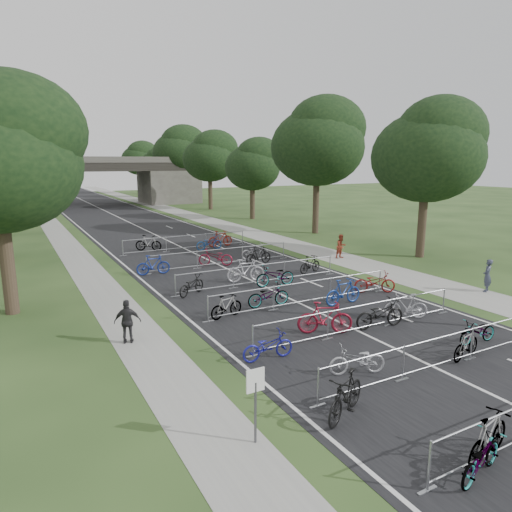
{
  "coord_description": "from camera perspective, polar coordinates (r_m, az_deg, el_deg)",
  "views": [
    {
      "loc": [
        -11.29,
        -5.24,
        6.33
      ],
      "look_at": [
        0.83,
        16.91,
        1.1
      ],
      "focal_mm": 32.0,
      "sensor_mm": 36.0,
      "label": 1
    }
  ],
  "objects": [
    {
      "name": "bike_14",
      "position": [
        20.92,
        10.85,
        -4.44
      ],
      "size": [
        1.98,
        0.62,
        1.18
      ],
      "primitive_type": "imported",
      "rotation": [
        0.0,
        0.0,
        1.6
      ],
      "color": "navy",
      "rests_on": "ground"
    },
    {
      "name": "bike_26",
      "position": [
        33.43,
        -5.89,
        1.64
      ],
      "size": [
        2.01,
        0.75,
        1.05
      ],
      "primitive_type": "imported",
      "rotation": [
        0.0,
        0.0,
        1.6
      ],
      "color": "#1B4A97",
      "rests_on": "ground"
    },
    {
      "name": "barrier_row_6",
      "position": [
        33.72,
        -8.68,
        1.69
      ],
      "size": [
        9.7,
        0.08,
        1.1
      ],
      "color": "#A1A4A9",
      "rests_on": "ground"
    },
    {
      "name": "tree_right_4",
      "position": [
        73.36,
        -9.49,
        12.77
      ],
      "size": [
        8.18,
        8.18,
        12.47
      ],
      "color": "#33261C",
      "rests_on": "ground"
    },
    {
      "name": "overpass_bridge",
      "position": [
        71.2,
        -19.78,
        8.77
      ],
      "size": [
        31.0,
        8.0,
        7.05
      ],
      "color": "#47443F",
      "rests_on": "ground"
    },
    {
      "name": "barrier_row_1",
      "position": [
        15.46,
        21.92,
        -11.15
      ],
      "size": [
        9.7,
        0.08,
        1.1
      ],
      "color": "#A1A4A9",
      "rests_on": "ground"
    },
    {
      "name": "tree_left_6",
      "position": [
        93.17,
        -29.27,
        10.34
      ],
      "size": [
        6.72,
        6.72,
        10.25
      ],
      "color": "#33261C",
      "rests_on": "ground"
    },
    {
      "name": "tree_right_0",
      "position": [
        32.31,
        20.85,
        12.01
      ],
      "size": [
        7.17,
        7.17,
        10.93
      ],
      "color": "#33261C",
      "rests_on": "ground"
    },
    {
      "name": "pedestrian_b",
      "position": [
        30.87,
        10.6,
        1.18
      ],
      "size": [
        0.84,
        0.69,
        1.6
      ],
      "primitive_type": "imported",
      "rotation": [
        0.0,
        0.0,
        0.11
      ],
      "color": "#9F3822",
      "rests_on": "ground"
    },
    {
      "name": "tree_left_4",
      "position": [
        69.17,
        -29.36,
        11.04
      ],
      "size": [
        7.56,
        7.56,
        11.53
      ],
      "color": "#33261C",
      "rests_on": "ground"
    },
    {
      "name": "park_sign",
      "position": [
        10.66,
        -0.08,
        -16.63
      ],
      "size": [
        0.45,
        0.06,
        1.83
      ],
      "color": "#4C4C51",
      "rests_on": "ground"
    },
    {
      "name": "barrier_row_5",
      "position": [
        28.25,
        -4.48,
        -0.15
      ],
      "size": [
        9.7,
        0.08,
        1.1
      ],
      "color": "#A1A4A9",
      "rests_on": "ground"
    },
    {
      "name": "bike_21",
      "position": [
        28.26,
        -5.08,
        -0.14
      ],
      "size": [
        2.19,
        1.71,
        1.11
      ],
      "primitive_type": "imported",
      "rotation": [
        0.0,
        0.0,
        4.18
      ],
      "color": "maroon",
      "rests_on": "ground"
    },
    {
      "name": "tree_left_5",
      "position": [
        81.19,
        -29.39,
        11.5
      ],
      "size": [
        8.4,
        8.4,
        12.81
      ],
      "color": "#33261C",
      "rests_on": "ground"
    },
    {
      "name": "bike_5",
      "position": [
        14.43,
        12.56,
        -12.6
      ],
      "size": [
        1.85,
        1.15,
        0.92
      ],
      "primitive_type": "imported",
      "rotation": [
        0.0,
        0.0,
        4.37
      ],
      "color": "#A6A7AE",
      "rests_on": "ground"
    },
    {
      "name": "bike_6",
      "position": [
        16.58,
        24.79,
        -10.07
      ],
      "size": [
        1.67,
        0.78,
        0.97
      ],
      "primitive_type": "imported",
      "rotation": [
        0.0,
        0.0,
        1.78
      ],
      "color": "#A1A4A9",
      "rests_on": "ground"
    },
    {
      "name": "tree_right_5",
      "position": [
        84.76,
        -12.19,
        11.18
      ],
      "size": [
        6.16,
        6.16,
        9.39
      ],
      "color": "#33261C",
      "rests_on": "ground"
    },
    {
      "name": "bike_10",
      "position": [
        18.38,
        15.21,
        -7.02
      ],
      "size": [
        2.21,
        1.0,
        1.12
      ],
      "primitive_type": "imported",
      "rotation": [
        0.0,
        0.0,
        1.45
      ],
      "color": "black",
      "rests_on": "ground"
    },
    {
      "name": "bike_20",
      "position": [
        26.57,
        -12.73,
        -1.11
      ],
      "size": [
        1.95,
        0.72,
        1.14
      ],
      "primitive_type": "imported",
      "rotation": [
        0.0,
        0.0,
        1.47
      ],
      "color": "navy",
      "rests_on": "ground"
    },
    {
      "name": "bike_11",
      "position": [
        19.76,
        18.22,
        -5.98
      ],
      "size": [
        1.76,
        1.34,
        1.05
      ],
      "primitive_type": "imported",
      "rotation": [
        0.0,
        0.0,
        4.17
      ],
      "color": "#AFB0B7",
      "rests_on": "ground"
    },
    {
      "name": "bike_16",
      "position": [
        22.26,
        -8.08,
        -3.63
      ],
      "size": [
        1.92,
        1.56,
        0.98
      ],
      "primitive_type": "imported",
      "rotation": [
        0.0,
        0.0,
        2.14
      ],
      "color": "black",
      "rests_on": "ground"
    },
    {
      "name": "pedestrian_a",
      "position": [
        25.23,
        26.94,
        -2.21
      ],
      "size": [
        0.71,
        0.61,
        1.63
      ],
      "primitive_type": "imported",
      "rotation": [
        0.0,
        0.0,
        3.6
      ],
      "color": "#2D3244",
      "rests_on": "ground"
    },
    {
      "name": "bike_9",
      "position": [
        17.33,
        8.62,
        -7.66
      ],
      "size": [
        2.11,
        1.46,
        1.24
      ],
      "primitive_type": "imported",
      "rotation": [
        0.0,
        0.0,
        1.1
      ],
      "color": "maroon",
      "rests_on": "ground"
    },
    {
      "name": "bike_22",
      "position": [
        28.68,
        0.33,
        0.08
      ],
      "size": [
        1.86,
        0.63,
        1.1
      ],
      "primitive_type": "imported",
      "rotation": [
        0.0,
        0.0,
        1.63
      ],
      "color": "black",
      "rests_on": "ground"
    },
    {
      "name": "sidewalk_left",
      "position": [
        55.73,
        -24.65,
        4.12
      ],
      "size": [
        2.0,
        140.0,
        0.01
      ],
      "primitive_type": "cube",
      "color": "gray",
      "rests_on": "ground"
    },
    {
      "name": "bike_15",
      "position": [
        23.14,
        14.62,
        -3.2
      ],
      "size": [
        2.11,
        1.55,
        1.06
      ],
      "primitive_type": "imported",
      "rotation": [
        0.0,
        0.0,
        1.09
      ],
      "color": "maroon",
      "rests_on": "ground"
    },
    {
      "name": "bike_19",
      "position": [
        26.52,
        6.78,
        -1.05
      ],
      "size": [
        1.78,
        0.9,
        1.03
      ],
      "primitive_type": "imported",
      "rotation": [
        0.0,
        0.0,
        1.82
      ],
      "color": "black",
      "rests_on": "ground"
    },
    {
      "name": "bike_4",
      "position": [
        12.14,
        11.16,
        -16.76
      ],
      "size": [
        2.0,
        1.38,
        1.18
      ],
      "primitive_type": "imported",
      "rotation": [
        0.0,
        0.0,
        5.18
      ],
      "color": "black",
      "rests_on": "ground"
    },
    {
      "name": "barrier_row_3",
      "position": [
        20.61,
        5.9,
        -4.66
      ],
      "size": [
        9.7,
        0.08,
        1.1
      ],
      "color": "#A1A4A9",
      "rests_on": "ground"
    },
    {
      "name": "bike_17",
      "position": [
        24.36,
        -1.3,
        -1.84
      ],
      "size": [
        2.15,
        0.93,
        1.25
      ],
      "primitive_type": "imported",
      "rotation": [
        0.0,
        0.0,
        1.4
      ],
      "color": "#A3A3AA",
      "rests_on": "ground"
    },
    {
      "name": "bike_18",
      "position": [
        23.55,
        2.43,
        -2.49
      ],
      "size": [
        2.19,
        0.95,
        1.12
      ],
      "primitive_type": "imported",
      "rotation": [
        0.0,
        0.0,
        4.61
      ],
      "color": "#A1A4A9",
      "rests_on": "ground"
    },
    {
      "name": "bike_0",
      "position": [
        11.09,
        26.26,
        -21.72
      ],
      "size": [
        1.75,
        0.95,
        0.87
      ],
      "primitive_type": "imported",
      "rotation": [
        0.0,
        0.0,
        1.8
      ],
      "color": "#A1A4A9",
      "rests_on": "ground"
    },
    {
      "name": "sidewalk_right",
      "position": [
        58.85,
        -9.42,
        5.38
      ],
      "size": [
        3.0,
        140.0,
        0.01
      ],
      "primitive_type": "cube",
      "color": "gray",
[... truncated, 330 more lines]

